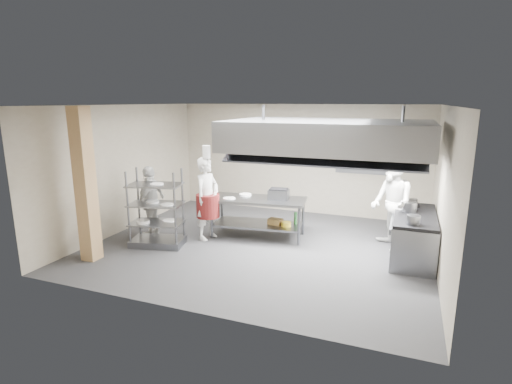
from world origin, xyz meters
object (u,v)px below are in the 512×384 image
at_px(island, 258,217).
at_px(pass_rack, 156,208).
at_px(chef_line, 391,203).
at_px(cooking_range, 414,237).
at_px(stockpot, 410,207).
at_px(chef_head, 207,199).
at_px(chef_plating, 151,201).
at_px(griddle, 279,194).

relative_size(island, pass_rack, 1.29).
bearing_deg(chef_line, cooking_range, 29.81).
bearing_deg(chef_line, island, -109.47).
bearing_deg(island, stockpot, -5.38).
distance_m(chef_head, chef_plating, 1.33).
distance_m(chef_line, chef_plating, 5.32).
bearing_deg(cooking_range, chef_head, -173.95).
relative_size(chef_head, griddle, 4.19).
height_order(chef_plating, griddle, chef_plating).
xyz_separation_m(chef_line, stockpot, (0.36, -0.17, 0.01)).
distance_m(cooking_range, stockpot, 0.62).
bearing_deg(island, griddle, 6.25).
bearing_deg(cooking_range, pass_rack, -166.30).
bearing_deg(griddle, chef_plating, -167.97).
distance_m(island, griddle, 0.74).
bearing_deg(stockpot, chef_line, 154.77).
height_order(island, cooking_range, island).
height_order(chef_line, stockpot, chef_line).
distance_m(pass_rack, cooking_range, 5.37).
bearing_deg(island, pass_rack, -151.45).
xyz_separation_m(cooking_range, griddle, (-2.90, 0.17, 0.60)).
bearing_deg(cooking_range, chef_plating, -172.25).
bearing_deg(pass_rack, chef_head, 30.59).
bearing_deg(chef_head, chef_line, -67.53).
distance_m(cooking_range, chef_head, 4.44).
height_order(pass_rack, cooking_range, pass_rack).
xyz_separation_m(chef_line, chef_plating, (-5.20, -1.11, -0.16)).
height_order(island, stockpot, stockpot).
xyz_separation_m(griddle, stockpot, (2.78, -0.00, -0.02)).
height_order(chef_head, stockpot, chef_head).
relative_size(pass_rack, chef_plating, 1.01).
height_order(chef_head, griddle, chef_head).
bearing_deg(chef_line, chef_head, -103.35).
xyz_separation_m(chef_head, chef_line, (3.91, 0.80, 0.06)).
height_order(cooking_range, griddle, griddle).
relative_size(griddle, stockpot, 1.56).
xyz_separation_m(pass_rack, cooking_range, (5.20, 1.27, -0.42)).
height_order(chef_line, griddle, chef_line).
bearing_deg(stockpot, chef_plating, -170.37).
relative_size(chef_head, chef_plating, 1.13).
height_order(island, pass_rack, pass_rack).
bearing_deg(island, cooking_range, -8.34).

